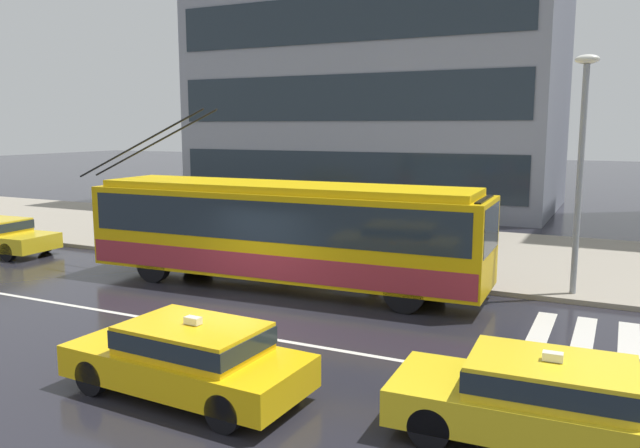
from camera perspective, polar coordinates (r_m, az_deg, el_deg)
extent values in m
plane|color=#222129|center=(15.84, -8.17, -8.00)|extent=(160.00, 160.00, 0.00)
cube|color=gray|center=(24.07, 4.59, -1.96)|extent=(80.00, 10.00, 0.14)
cube|color=beige|center=(14.60, 19.00, -9.86)|extent=(0.44, 4.40, 0.01)
cube|color=beige|center=(14.53, 22.57, -10.15)|extent=(0.44, 4.40, 0.01)
cube|color=beige|center=(14.52, 26.17, -10.39)|extent=(0.44, 4.40, 0.01)
cube|color=silver|center=(14.91, -10.78, -9.13)|extent=(72.00, 0.14, 0.01)
cube|color=#E0AC0A|center=(17.97, -3.43, -0.71)|extent=(11.70, 2.88, 2.35)
cube|color=#DFB30B|center=(17.80, -3.46, 3.34)|extent=(10.99, 2.61, 0.20)
cube|color=#1E2833|center=(17.90, -3.44, 0.78)|extent=(11.23, 2.90, 1.08)
cube|color=#9F2B36|center=(18.11, -3.40, -3.05)|extent=(11.58, 2.91, 0.66)
cube|color=#1E2833|center=(16.10, 15.08, -0.41)|extent=(0.19, 2.20, 1.17)
cube|color=black|center=(16.04, 14.64, 1.75)|extent=(0.22, 1.90, 0.28)
cylinder|color=black|center=(20.61, -14.84, 7.01)|extent=(4.80, 0.22, 2.15)
cylinder|color=black|center=(20.07, -16.10, 6.92)|extent=(4.80, 0.22, 2.15)
cylinder|color=black|center=(17.81, 9.67, -4.42)|extent=(1.05, 0.33, 1.04)
cylinder|color=black|center=(15.75, 7.67, -6.12)|extent=(1.05, 0.33, 1.04)
cylinder|color=black|center=(20.99, -11.06, -2.44)|extent=(1.05, 0.33, 1.04)
cylinder|color=black|center=(19.27, -14.81, -3.57)|extent=(1.05, 0.33, 1.04)
cylinder|color=black|center=(25.11, -23.61, -1.67)|extent=(0.63, 0.23, 0.62)
cylinder|color=black|center=(24.06, -26.39, -2.28)|extent=(0.63, 0.23, 0.62)
cube|color=yellow|center=(10.02, 19.04, -15.54)|extent=(4.27, 1.94, 0.55)
cube|color=yellow|center=(9.81, 20.20, -12.87)|extent=(2.33, 1.61, 0.48)
cube|color=#1E2833|center=(9.80, 20.21, -12.74)|extent=(2.37, 1.63, 0.31)
cube|color=silver|center=(9.71, 20.30, -11.17)|extent=(0.29, 0.17, 0.12)
cylinder|color=black|center=(9.58, 9.86, -17.66)|extent=(0.63, 0.23, 0.62)
cylinder|color=black|center=(10.97, 11.87, -14.16)|extent=(0.63, 0.23, 0.62)
cylinder|color=black|center=(10.83, 26.94, -15.28)|extent=(0.63, 0.23, 0.62)
cube|color=yellow|center=(11.30, -11.96, -12.40)|extent=(4.35, 2.02, 0.55)
cube|color=yellow|center=(11.02, -11.36, -10.08)|extent=(2.38, 1.67, 0.48)
cube|color=#1E2833|center=(11.01, -11.37, -9.96)|extent=(2.42, 1.69, 0.31)
cube|color=silver|center=(10.92, -11.41, -8.54)|extent=(0.29, 0.17, 0.12)
cylinder|color=black|center=(11.77, -19.92, -12.89)|extent=(0.63, 0.23, 0.62)
cylinder|color=black|center=(12.82, -14.43, -10.83)|extent=(0.63, 0.23, 0.62)
cylinder|color=black|center=(9.98, -8.65, -16.49)|extent=(0.63, 0.23, 0.62)
cylinder|color=black|center=(11.19, -3.50, -13.51)|extent=(0.63, 0.23, 0.62)
cylinder|color=gray|center=(20.49, -0.17, -0.21)|extent=(0.08, 0.08, 2.41)
cylinder|color=gray|center=(22.30, -8.55, 0.43)|extent=(0.08, 0.08, 2.41)
cylinder|color=gray|center=(21.75, 1.46, 0.32)|extent=(0.08, 0.08, 2.41)
cylinder|color=gray|center=(23.47, -6.60, 0.89)|extent=(0.08, 0.08, 2.41)
cube|color=#99ADB2|center=(22.55, -2.72, 0.73)|extent=(3.44, 0.04, 1.93)
cube|color=#B2B2B7|center=(21.80, -3.64, 3.61)|extent=(3.92, 1.71, 0.08)
cube|color=brown|center=(22.37, -3.14, -1.41)|extent=(2.53, 0.36, 0.08)
cylinder|color=#575646|center=(19.81, 4.94, -2.79)|extent=(0.14, 0.14, 0.89)
cylinder|color=#575646|center=(19.71, 5.30, -2.85)|extent=(0.14, 0.14, 0.89)
cylinder|color=#453D2B|center=(19.62, 5.15, -0.65)|extent=(0.45, 0.45, 0.63)
sphere|color=tan|center=(19.56, 5.17, 0.60)|extent=(0.23, 0.23, 0.23)
cone|color=#D4356A|center=(19.44, 5.46, 1.44)|extent=(1.26, 1.26, 0.26)
cylinder|color=#333333|center=(19.52, 5.44, -0.10)|extent=(0.02, 0.02, 0.79)
cylinder|color=#4C4B3B|center=(21.25, -2.90, -2.11)|extent=(0.14, 0.14, 0.79)
cylinder|color=#4C4B3B|center=(21.19, -3.30, -2.14)|extent=(0.14, 0.14, 0.79)
cylinder|color=#495655|center=(21.10, -3.12, -0.27)|extent=(0.51, 0.51, 0.60)
sphere|color=#E29C75|center=(21.04, -3.13, 0.86)|extent=(0.24, 0.24, 0.24)
cone|color=gold|center=(20.95, -3.44, 1.65)|extent=(1.46, 1.46, 0.32)
cylinder|color=#333333|center=(21.03, -3.42, 0.16)|extent=(0.02, 0.02, 0.78)
cylinder|color=#4C4B4A|center=(21.75, 5.14, -1.86)|extent=(0.14, 0.14, 0.81)
cylinder|color=#4C4B4A|center=(21.74, 4.72, -1.86)|extent=(0.14, 0.14, 0.81)
cylinder|color=#213423|center=(21.62, 4.96, 0.02)|extent=(0.47, 0.47, 0.63)
sphere|color=tan|center=(21.56, 4.97, 1.14)|extent=(0.22, 0.22, 0.22)
cone|color=#2C4598|center=(21.53, 5.30, 1.90)|extent=(1.59, 1.59, 0.31)
cylinder|color=#333333|center=(21.60, 5.28, 0.46)|extent=(0.02, 0.02, 0.78)
cylinder|color=gray|center=(17.79, 22.41, 3.55)|extent=(0.16, 0.16, 5.98)
ellipsoid|color=silver|center=(17.81, 23.01, 13.56)|extent=(0.60, 0.32, 0.24)
cube|color=gray|center=(37.98, 5.45, 16.49)|extent=(20.01, 11.28, 19.31)
cube|color=#1E2833|center=(32.48, 1.74, 4.52)|extent=(18.81, 0.06, 2.32)
cube|color=#1E2833|center=(32.42, 1.77, 11.34)|extent=(18.81, 0.06, 2.32)
cube|color=#1E2833|center=(32.82, 1.80, 18.09)|extent=(18.81, 0.06, 2.32)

